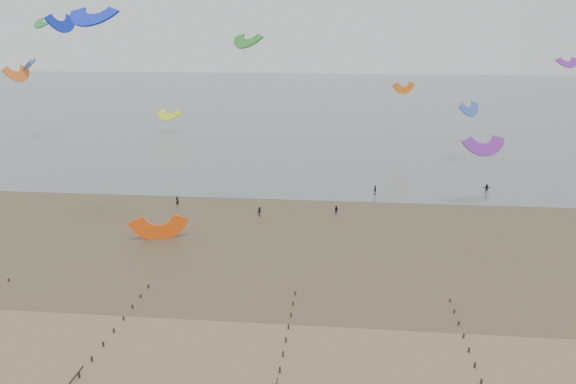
% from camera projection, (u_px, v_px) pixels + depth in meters
% --- Properties ---
extents(ground, '(500.00, 500.00, 0.00)m').
position_uv_depth(ground, '(244.00, 348.00, 55.56)').
color(ground, brown).
rests_on(ground, ground).
extents(sea_and_shore, '(500.00, 665.00, 0.03)m').
position_uv_depth(sea_and_shore, '(257.00, 228.00, 88.80)').
color(sea_and_shore, '#475654').
rests_on(sea_and_shore, ground).
extents(kitesurfer_lead, '(0.76, 0.64, 1.79)m').
position_uv_depth(kitesurfer_lead, '(177.00, 201.00, 99.68)').
color(kitesurfer_lead, black).
rests_on(kitesurfer_lead, ground).
extents(kitesurfers, '(142.53, 19.32, 1.88)m').
position_uv_depth(kitesurfers, '(436.00, 200.00, 100.27)').
color(kitesurfers, black).
rests_on(kitesurfers, ground).
extents(grounded_kite, '(8.76, 7.73, 4.03)m').
position_uv_depth(grounded_kite, '(160.00, 239.00, 84.25)').
color(grounded_kite, '#FF5410').
rests_on(grounded_kite, ground).
extents(kites_airborne, '(241.45, 129.82, 44.77)m').
position_uv_depth(kites_airborne, '(235.00, 69.00, 135.74)').
color(kites_airborne, yellow).
rests_on(kites_airborne, ground).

